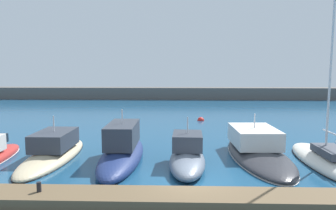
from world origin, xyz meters
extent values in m
plane|color=navy|center=(0.00, 0.00, 0.00)|extent=(120.00, 120.00, 0.00)
cube|color=brown|center=(0.00, -2.08, 0.24)|extent=(32.27, 1.81, 0.48)
cube|color=#5B5651|center=(0.00, 44.62, 1.11)|extent=(108.00, 3.54, 2.21)
ellipsoid|color=beige|center=(-8.81, 4.55, 0.12)|extent=(2.65, 9.17, 1.05)
ellipsoid|color=black|center=(-8.81, 4.55, 0.02)|extent=(2.68, 9.26, 0.12)
cube|color=#333842|center=(-8.81, 4.84, 1.19)|extent=(2.19, 3.50, 1.10)
cube|color=black|center=(-8.80, 5.91, 1.36)|extent=(1.96, 0.88, 0.62)
cylinder|color=silver|center=(-8.81, 4.84, 2.26)|extent=(0.08, 0.08, 1.03)
ellipsoid|color=navy|center=(-4.23, 4.27, 0.27)|extent=(2.57, 9.39, 1.31)
cube|color=#333842|center=(-4.23, 4.55, 1.64)|extent=(1.82, 3.86, 1.43)
cube|color=black|center=(-4.24, 5.68, 1.85)|extent=(1.61, 0.98, 0.80)
cylinder|color=silver|center=(-4.23, 4.55, 2.81)|extent=(0.08, 0.08, 0.91)
ellipsoid|color=slate|center=(-0.10, 3.07, 0.35)|extent=(2.34, 6.37, 1.18)
cube|color=#333842|center=(-0.08, 3.78, 1.42)|extent=(1.86, 2.41, 0.97)
cube|color=black|center=(-0.07, 4.00, 1.57)|extent=(1.62, 0.64, 0.54)
cylinder|color=silver|center=(-0.08, 3.78, 2.41)|extent=(0.08, 0.08, 1.01)
ellipsoid|color=#2D2D33|center=(4.65, 5.18, 0.16)|extent=(3.78, 10.28, 0.84)
ellipsoid|color=silver|center=(4.65, 5.18, 0.02)|extent=(3.82, 10.38, 0.12)
cube|color=silver|center=(4.61, 6.34, 1.19)|extent=(2.99, 4.23, 1.21)
cube|color=black|center=(4.60, 6.71, 1.37)|extent=(2.60, 1.12, 0.68)
cylinder|color=silver|center=(4.61, 6.34, 2.28)|extent=(0.08, 0.08, 0.98)
ellipsoid|color=silver|center=(8.44, 3.80, 0.17)|extent=(2.73, 8.70, 1.20)
ellipsoid|color=black|center=(8.44, 3.80, 0.02)|extent=(2.76, 8.79, 0.12)
cylinder|color=silver|center=(8.44, 3.99, 9.70)|extent=(0.13, 0.13, 17.86)
cylinder|color=silver|center=(8.45, 3.09, 2.06)|extent=(0.14, 2.80, 0.09)
cube|color=#333842|center=(8.45, 3.17, 0.98)|extent=(1.50, 2.75, 0.43)
sphere|color=red|center=(1.91, 19.83, 0.00)|extent=(0.78, 0.78, 0.78)
cylinder|color=black|center=(-6.76, -2.08, 0.70)|extent=(0.20, 0.20, 0.44)
camera|label=1|loc=(-0.65, -15.10, 5.89)|focal=33.47mm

